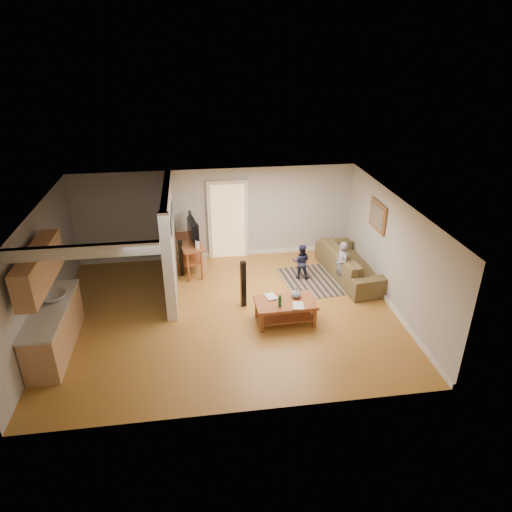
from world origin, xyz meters
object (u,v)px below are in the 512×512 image
Objects in this scene: tv_console at (190,244)px; toddler at (300,278)px; sofa at (350,276)px; toy_basket at (197,264)px; coffee_table at (286,306)px; speaker_left at (243,284)px; child at (340,285)px; speaker_right at (181,258)px.

toddler is (2.75, -0.80, -0.78)m from tv_console.
toy_basket is at bearing 70.30° from sofa.
toddler is (-1.30, 0.09, 0.00)m from sofa.
coffee_table is 2.06m from toddler.
tv_console is at bearing 109.72° from speaker_left.
sofa is 1.94× the size of coffee_table.
toddler is (-0.88, 0.50, 0.00)m from child.
tv_console is 2.97m from toddler.
speaker_left is at bearing -55.46° from speaker_right.
sofa is 1.30m from toddler.
speaker_right is at bearing -116.41° from child.
speaker_right is 0.85× the size of child.
toy_basket is 2.73m from toddler.
toddler is (0.77, 1.88, -0.39)m from coffee_table.
toddler reaches higher than sofa.
toy_basket reaches higher than sofa.
toy_basket is at bearing 106.23° from speaker_left.
speaker_right is at bearing -150.19° from toy_basket.
speaker_right is (-0.25, -0.22, -0.29)m from tv_console.
speaker_right is 4.06m from child.
sofa is 3.13m from speaker_left.
tv_console reaches higher than toddler.
speaker_right is 1.05× the size of toddler.
coffee_table is at bearing -61.09° from child.
toddler is (2.60, -0.81, -0.19)m from toy_basket.
speaker_right is (-4.30, 0.67, 0.49)m from sofa.
speaker_left is 2.20m from speaker_right.
child is at bearing -29.98° from tv_console.
toy_basket is (-3.90, 0.90, 0.19)m from sofa.
speaker_right is at bearing 132.21° from coffee_table.
child is 1.02m from toddler.
tv_console is (-4.05, 0.90, 0.78)m from sofa.
sofa is 2.59× the size of speaker_right.
coffee_table is at bearing -52.71° from speaker_right.
speaker_left reaches higher than toy_basket.
speaker_left is at bearing -62.60° from toy_basket.
coffee_table is 1.14m from speaker_left.
speaker_left is 2.22× the size of toy_basket.
toddler is at bearing -26.55° from tv_console.
tv_console is at bearing 70.88° from sofa.
tv_console is 1.46× the size of speaker_right.
toy_basket is (-1.00, 1.93, -0.38)m from speaker_left.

